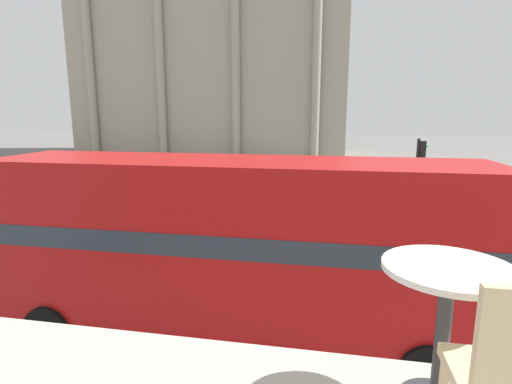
% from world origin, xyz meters
% --- Properties ---
extents(double_decker_bus, '(10.62, 2.64, 4.19)m').
position_xyz_m(double_decker_bus, '(-1.51, 5.95, 2.34)').
color(double_decker_bus, black).
rests_on(double_decker_bus, ground_plane).
extents(cafe_dining_table, '(0.60, 0.60, 0.73)m').
position_xyz_m(cafe_dining_table, '(1.06, -0.35, 4.27)').
color(cafe_dining_table, '#2D2D30').
rests_on(cafe_dining_table, cafe_floor_slab).
extents(plaza_building_left, '(32.03, 15.14, 25.57)m').
position_xyz_m(plaza_building_left, '(-13.81, 47.28, 12.79)').
color(plaza_building_left, '#A39984').
rests_on(plaza_building_left, ground_plane).
extents(traffic_light_near, '(0.42, 0.24, 3.50)m').
position_xyz_m(traffic_light_near, '(5.13, 9.19, 2.30)').
color(traffic_light_near, black).
rests_on(traffic_light_near, ground_plane).
extents(traffic_light_mid, '(0.42, 0.24, 4.16)m').
position_xyz_m(traffic_light_mid, '(4.03, 14.89, 2.70)').
color(traffic_light_mid, black).
rests_on(traffic_light_mid, ground_plane).
extents(car_navy, '(4.20, 1.93, 1.35)m').
position_xyz_m(car_navy, '(-1.87, 28.00, 0.70)').
color(car_navy, black).
rests_on(car_navy, ground_plane).
extents(pedestrian_red, '(0.32, 0.32, 1.63)m').
position_xyz_m(pedestrian_red, '(-5.23, 19.80, 0.94)').
color(pedestrian_red, '#282B33').
rests_on(pedestrian_red, ground_plane).
extents(pedestrian_black, '(0.32, 0.32, 1.61)m').
position_xyz_m(pedestrian_black, '(10.47, 26.28, 0.92)').
color(pedestrian_black, '#282B33').
rests_on(pedestrian_black, ground_plane).
extents(pedestrian_white, '(0.32, 0.32, 1.59)m').
position_xyz_m(pedestrian_white, '(0.25, 10.98, 0.91)').
color(pedestrian_white, '#282B33').
rests_on(pedestrian_white, ground_plane).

